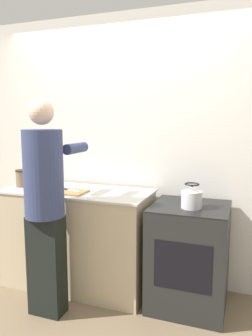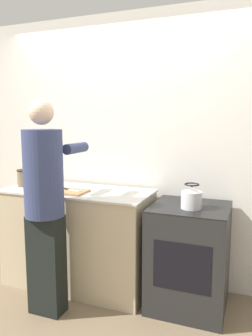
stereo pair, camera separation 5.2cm
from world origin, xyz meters
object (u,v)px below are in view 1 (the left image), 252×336
(cutting_board, at_px, (69,192))
(bowl_prep, at_px, (48,180))
(knife, at_px, (70,190))
(kettle, at_px, (192,198))
(person, at_px, (45,200))
(oven, at_px, (189,256))
(canister_jar, at_px, (23,178))

(cutting_board, distance_m, bowl_prep, 0.49)
(knife, distance_m, kettle, 1.10)
(kettle, relative_size, bowl_prep, 1.53)
(person, distance_m, bowl_prep, 0.77)
(oven, height_order, person, person)
(cutting_board, relative_size, knife, 1.40)
(cutting_board, distance_m, knife, 0.03)
(kettle, height_order, canister_jar, canister_jar)
(oven, xyz_separation_m, knife, (-1.08, -0.11, 0.52))
(knife, xyz_separation_m, bowl_prep, (-0.40, 0.25, 0.02))
(bowl_prep, bearing_deg, cutting_board, -35.13)
(oven, relative_size, person, 0.51)
(canister_jar, bearing_deg, knife, -7.16)
(bowl_prep, bearing_deg, person, -58.29)
(oven, height_order, kettle, kettle)
(cutting_board, bearing_deg, kettle, 2.83)
(oven, distance_m, cutting_board, 1.20)
(oven, relative_size, canister_jar, 5.34)
(bowl_prep, xyz_separation_m, canister_jar, (-0.17, -0.18, 0.04))
(oven, height_order, cutting_board, cutting_board)
(knife, relative_size, canister_jar, 1.39)
(person, distance_m, kettle, 1.17)
(cutting_board, bearing_deg, oven, 7.03)
(oven, bearing_deg, cutting_board, -172.97)
(cutting_board, relative_size, kettle, 1.58)
(kettle, bearing_deg, cutting_board, -177.17)
(cutting_board, distance_m, canister_jar, 0.58)
(bowl_prep, bearing_deg, kettle, -8.63)
(cutting_board, xyz_separation_m, knife, (0.00, 0.03, 0.01))
(kettle, height_order, bowl_prep, kettle)
(kettle, distance_m, canister_jar, 1.67)
(bowl_prep, relative_size, canister_jar, 0.80)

